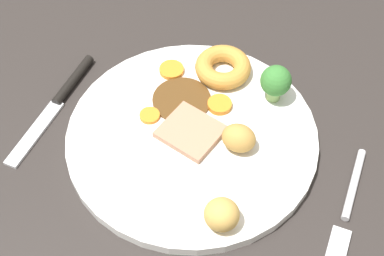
{
  "coord_description": "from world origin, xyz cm",
  "views": [
    {
      "loc": [
        -14.96,
        33.79,
        56.52
      ],
      "look_at": [
        -1.41,
        -2.47,
        6.0
      ],
      "focal_mm": 51.19,
      "sensor_mm": 36.0,
      "label": 1
    }
  ],
  "objects_px": {
    "fork": "(347,209)",
    "carrot_coin_side": "(172,70)",
    "meat_slice_main": "(191,132)",
    "roast_potato_right": "(222,214)",
    "carrot_coin_front": "(150,116)",
    "dinner_plate": "(192,137)",
    "knife": "(60,98)",
    "broccoli_floret": "(276,82)",
    "roast_potato_left": "(239,138)",
    "carrot_coin_back": "(220,105)",
    "yorkshire_pudding": "(223,67)"
  },
  "relations": [
    {
      "from": "fork",
      "to": "carrot_coin_side",
      "type": "bearing_deg",
      "value": -113.23
    },
    {
      "from": "meat_slice_main",
      "to": "carrot_coin_side",
      "type": "xyz_separation_m",
      "value": [
        0.06,
        -0.09,
        -0.0
      ]
    },
    {
      "from": "roast_potato_right",
      "to": "carrot_coin_front",
      "type": "height_order",
      "value": "roast_potato_right"
    },
    {
      "from": "dinner_plate",
      "to": "knife",
      "type": "bearing_deg",
      "value": 0.15
    },
    {
      "from": "broccoli_floret",
      "to": "knife",
      "type": "relative_size",
      "value": 0.27
    },
    {
      "from": "broccoli_floret",
      "to": "fork",
      "type": "relative_size",
      "value": 0.33
    },
    {
      "from": "carrot_coin_front",
      "to": "knife",
      "type": "distance_m",
      "value": 0.12
    },
    {
      "from": "roast_potato_left",
      "to": "carrot_coin_back",
      "type": "xyz_separation_m",
      "value": [
        0.04,
        -0.05,
        -0.01
      ]
    },
    {
      "from": "dinner_plate",
      "to": "knife",
      "type": "relative_size",
      "value": 1.6
    },
    {
      "from": "roast_potato_left",
      "to": "fork",
      "type": "xyz_separation_m",
      "value": [
        -0.14,
        0.03,
        -0.03
      ]
    },
    {
      "from": "dinner_plate",
      "to": "carrot_coin_front",
      "type": "xyz_separation_m",
      "value": [
        0.06,
        -0.01,
        0.01
      ]
    },
    {
      "from": "roast_potato_right",
      "to": "broccoli_floret",
      "type": "relative_size",
      "value": 0.75
    },
    {
      "from": "roast_potato_right",
      "to": "carrot_coin_side",
      "type": "bearing_deg",
      "value": -54.85
    },
    {
      "from": "fork",
      "to": "knife",
      "type": "bearing_deg",
      "value": -93.36
    },
    {
      "from": "dinner_plate",
      "to": "roast_potato_left",
      "type": "distance_m",
      "value": 0.06
    },
    {
      "from": "broccoli_floret",
      "to": "fork",
      "type": "xyz_separation_m",
      "value": [
        -0.12,
        0.12,
        -0.04
      ]
    },
    {
      "from": "meat_slice_main",
      "to": "broccoli_floret",
      "type": "relative_size",
      "value": 1.33
    },
    {
      "from": "fork",
      "to": "yorkshire_pudding",
      "type": "bearing_deg",
      "value": -124.26
    },
    {
      "from": "carrot_coin_front",
      "to": "carrot_coin_back",
      "type": "distance_m",
      "value": 0.09
    },
    {
      "from": "yorkshire_pudding",
      "to": "knife",
      "type": "relative_size",
      "value": 0.38
    },
    {
      "from": "roast_potato_right",
      "to": "fork",
      "type": "relative_size",
      "value": 0.24
    },
    {
      "from": "carrot_coin_front",
      "to": "meat_slice_main",
      "type": "bearing_deg",
      "value": 173.17
    },
    {
      "from": "carrot_coin_back",
      "to": "broccoli_floret",
      "type": "distance_m",
      "value": 0.07
    },
    {
      "from": "fork",
      "to": "broccoli_floret",
      "type": "bearing_deg",
      "value": -133.73
    },
    {
      "from": "dinner_plate",
      "to": "roast_potato_right",
      "type": "xyz_separation_m",
      "value": [
        -0.07,
        0.1,
        0.02
      ]
    },
    {
      "from": "carrot_coin_back",
      "to": "carrot_coin_side",
      "type": "xyz_separation_m",
      "value": [
        0.08,
        -0.03,
        -0.0
      ]
    },
    {
      "from": "dinner_plate",
      "to": "carrot_coin_back",
      "type": "xyz_separation_m",
      "value": [
        -0.02,
        -0.05,
        0.01
      ]
    },
    {
      "from": "carrot_coin_back",
      "to": "carrot_coin_side",
      "type": "bearing_deg",
      "value": -23.9
    },
    {
      "from": "roast_potato_right",
      "to": "carrot_coin_back",
      "type": "xyz_separation_m",
      "value": [
        0.05,
        -0.15,
        -0.01
      ]
    },
    {
      "from": "roast_potato_right",
      "to": "carrot_coin_back",
      "type": "bearing_deg",
      "value": -70.69
    },
    {
      "from": "fork",
      "to": "roast_potato_left",
      "type": "bearing_deg",
      "value": -101.56
    },
    {
      "from": "meat_slice_main",
      "to": "carrot_coin_side",
      "type": "relative_size",
      "value": 2.1
    },
    {
      "from": "dinner_plate",
      "to": "knife",
      "type": "height_order",
      "value": "dinner_plate"
    },
    {
      "from": "roast_potato_left",
      "to": "carrot_coin_side",
      "type": "bearing_deg",
      "value": -35.8
    },
    {
      "from": "roast_potato_left",
      "to": "carrot_coin_side",
      "type": "xyz_separation_m",
      "value": [
        0.12,
        -0.08,
        -0.01
      ]
    },
    {
      "from": "roast_potato_right",
      "to": "carrot_coin_front",
      "type": "bearing_deg",
      "value": -39.71
    },
    {
      "from": "roast_potato_left",
      "to": "broccoli_floret",
      "type": "bearing_deg",
      "value": -101.93
    },
    {
      "from": "yorkshire_pudding",
      "to": "roast_potato_right",
      "type": "xyz_separation_m",
      "value": [
        -0.07,
        0.2,
        0.01
      ]
    },
    {
      "from": "roast_potato_right",
      "to": "broccoli_floret",
      "type": "height_order",
      "value": "broccoli_floret"
    },
    {
      "from": "yorkshire_pudding",
      "to": "knife",
      "type": "xyz_separation_m",
      "value": [
        0.18,
        0.1,
        -0.02
      ]
    },
    {
      "from": "knife",
      "to": "dinner_plate",
      "type": "bearing_deg",
      "value": 93.26
    },
    {
      "from": "roast_potato_left",
      "to": "knife",
      "type": "distance_m",
      "value": 0.24
    },
    {
      "from": "roast_potato_left",
      "to": "carrot_coin_side",
      "type": "height_order",
      "value": "roast_potato_left"
    },
    {
      "from": "knife",
      "to": "broccoli_floret",
      "type": "bearing_deg",
      "value": 112.16
    },
    {
      "from": "carrot_coin_front",
      "to": "broccoli_floret",
      "type": "distance_m",
      "value": 0.16
    },
    {
      "from": "dinner_plate",
      "to": "fork",
      "type": "distance_m",
      "value": 0.19
    },
    {
      "from": "yorkshire_pudding",
      "to": "knife",
      "type": "bearing_deg",
      "value": 30.06
    },
    {
      "from": "carrot_coin_front",
      "to": "carrot_coin_back",
      "type": "bearing_deg",
      "value": -148.79
    },
    {
      "from": "carrot_coin_back",
      "to": "knife",
      "type": "height_order",
      "value": "carrot_coin_back"
    },
    {
      "from": "knife",
      "to": "carrot_coin_side",
      "type": "bearing_deg",
      "value": 128.62
    }
  ]
}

